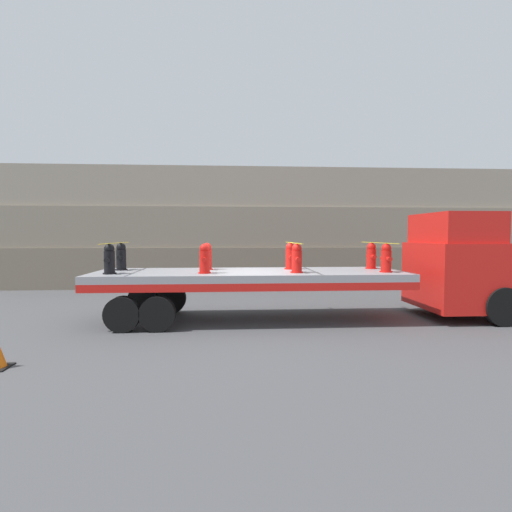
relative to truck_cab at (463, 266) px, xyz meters
name	(u,v)px	position (x,y,z in m)	size (l,w,h in m)	color
ground_plane	(250,320)	(-6.18, 0.00, -1.50)	(120.00, 120.00, 0.00)	#474749
rock_cliff	(241,228)	(-6.18, 8.31, 1.24)	(60.00, 3.30, 5.48)	#706656
truck_cab	(463,266)	(0.00, 0.00, 0.00)	(2.41, 2.69, 3.00)	red
flatbed_trailer	(233,280)	(-6.65, 0.00, -0.37)	(8.52, 2.67, 1.37)	gray
fire_hydrant_black_near_0	(109,259)	(-9.84, -0.57, 0.25)	(0.34, 0.57, 0.78)	black
fire_hydrant_black_far_0	(121,257)	(-9.84, 0.57, 0.25)	(0.34, 0.57, 0.78)	black
fire_hydrant_red_near_1	(205,259)	(-7.40, -0.57, 0.25)	(0.34, 0.57, 0.78)	red
fire_hydrant_red_far_1	(207,257)	(-7.40, 0.57, 0.25)	(0.34, 0.57, 0.78)	red
fire_hydrant_red_near_2	(297,259)	(-4.96, -0.57, 0.25)	(0.34, 0.57, 0.78)	red
fire_hydrant_red_far_2	(290,256)	(-4.96, 0.57, 0.25)	(0.34, 0.57, 0.78)	red
fire_hydrant_red_near_3	(386,258)	(-2.52, -0.57, 0.25)	(0.34, 0.57, 0.78)	red
fire_hydrant_red_far_3	(371,256)	(-2.52, 0.57, 0.25)	(0.34, 0.57, 0.78)	red
cargo_strap_rear	(115,243)	(-9.84, 0.00, 0.66)	(0.05, 2.77, 0.01)	yellow
cargo_strap_middle	(293,243)	(-4.96, 0.00, 0.66)	(0.05, 2.77, 0.01)	yellow
cargo_strap_front	(379,243)	(-2.52, 0.00, 0.66)	(0.05, 2.77, 0.01)	yellow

